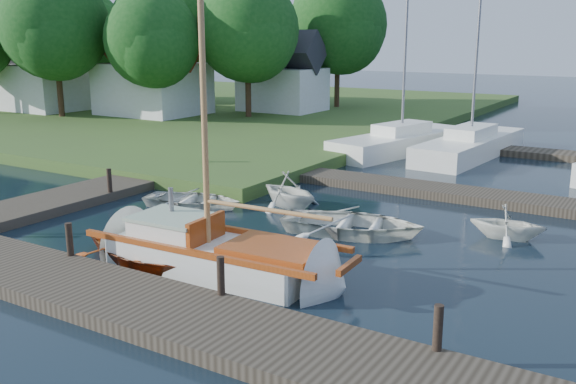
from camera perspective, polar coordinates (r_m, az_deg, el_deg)
The scene contains 27 objects.
ground at distance 17.97m, azimuth -0.00°, elevation -3.72°, with size 160.00×160.00×0.00m, color black.
near_dock at distance 13.50m, azimuth -13.69°, elevation -9.51°, with size 18.00×2.20×0.30m, color #312A20.
left_dock at distance 24.33m, azimuth -13.69°, elevation 0.90°, with size 2.20×18.00×0.30m, color #312A20.
far_dock at distance 22.83m, azimuth 12.95°, elevation 0.11°, with size 14.00×1.60×0.30m, color #312A20.
shore at distance 52.30m, azimuth -13.69°, elevation 7.70°, with size 50.00×40.00×0.50m, color #3D5926.
mooring_post_1 at distance 16.07m, azimuth -18.86°, elevation -4.00°, with size 0.16×0.16×0.80m, color black.
mooring_post_2 at distance 13.05m, azimuth -5.99°, elevation -7.40°, with size 0.16×0.16×0.80m, color black.
mooring_post_3 at distance 11.09m, azimuth 13.19°, elevation -11.67°, with size 0.16×0.16×0.80m, color black.
mooring_post_4 at distance 22.16m, azimuth -15.59°, elevation 1.00°, with size 0.16×0.16×0.80m, color black.
mooring_post_5 at distance 25.73m, azimuth -7.44°, elevation 3.11°, with size 0.16×0.16×0.80m, color black.
sailboat at distance 15.10m, azimuth -5.95°, elevation -5.86°, with size 7.24×2.31×9.83m.
dinghy at distance 16.06m, azimuth -12.71°, elevation -4.75°, with size 2.69×3.77×0.78m, color #81350F.
tender_a at distance 20.83m, azimuth -8.47°, elevation -0.48°, with size 2.29×3.20×0.66m, color white.
tender_b at distance 20.56m, azimuth 0.08°, elevation 0.35°, with size 2.07×2.40×1.26m, color white.
tender_c at distance 17.89m, azimuth 5.78°, elevation -2.52°, with size 2.80×3.92×0.81m, color white.
tender_d at distance 18.39m, azimuth 18.98°, elevation -2.37°, with size 1.72×1.99×1.05m, color white.
marina_boat_0 at distance 30.88m, azimuth 10.06°, elevation 4.52°, with size 4.14×8.82×9.85m.
marina_boat_1 at distance 30.52m, azimuth 15.92°, elevation 4.12°, with size 2.89×8.83×11.52m.
house_a at distance 42.23m, azimuth -11.95°, elevation 10.14°, with size 6.30×5.00×6.29m.
house_b at distance 46.84m, azimuth -20.89°, elevation 9.64°, with size 5.77×4.50×5.79m.
house_c at distance 43.31m, azimuth -0.47°, elevation 10.01°, with size 5.25×4.00×5.28m.
tree_1 at distance 42.42m, azimuth -20.00°, elevation 13.87°, with size 6.70×6.70×9.20m.
tree_2 at distance 39.36m, azimuth -11.94°, elevation 13.24°, with size 5.83×5.75×7.82m.
tree_3 at distance 39.94m, azimuth -3.59°, elevation 14.30°, with size 6.41×6.38×8.74m.
tree_4 at distance 48.01m, azimuth -8.83°, elevation 14.74°, with size 7.01×7.01×9.66m.
tree_5 at distance 52.17m, azimuth -17.16°, elevation 13.16°, with size 6.00×5.94×8.10m.
tree_7 at distance 45.75m, azimuth 4.51°, elevation 14.70°, with size 6.83×6.83×9.38m.
Camera 1 is at (9.01, -14.59, 5.39)m, focal length 40.00 mm.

